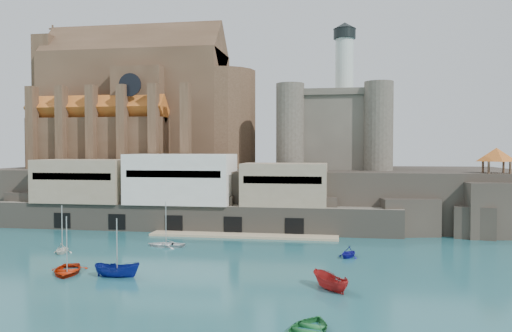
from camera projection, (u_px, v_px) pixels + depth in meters
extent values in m
plane|color=#1B5159|center=(201.00, 261.00, 61.77)|extent=(300.00, 300.00, 0.00)
cube|color=black|center=(254.00, 193.00, 101.05)|extent=(100.00, 34.00, 10.00)
cube|color=black|center=(34.00, 209.00, 90.94)|extent=(9.00, 5.00, 6.00)
cube|color=black|center=(116.00, 210.00, 88.37)|extent=(9.00, 5.00, 6.00)
cube|color=black|center=(209.00, 212.00, 85.64)|extent=(9.00, 5.00, 6.00)
cube|color=black|center=(308.00, 214.00, 82.91)|extent=(9.00, 5.00, 6.00)
cube|color=black|center=(408.00, 217.00, 80.34)|extent=(9.00, 5.00, 6.00)
cube|color=#6F6759|center=(191.00, 217.00, 85.17)|extent=(70.00, 6.00, 4.50)
cube|color=tan|center=(243.00, 235.00, 79.19)|extent=(30.00, 4.00, 0.40)
cube|color=black|center=(63.00, 220.00, 85.86)|extent=(3.00, 0.40, 2.60)
cube|color=black|center=(117.00, 222.00, 84.26)|extent=(3.00, 0.40, 2.60)
cube|color=black|center=(174.00, 223.00, 82.65)|extent=(3.00, 0.40, 2.60)
cube|color=black|center=(233.00, 225.00, 81.04)|extent=(3.00, 0.40, 2.60)
cube|color=black|center=(294.00, 226.00, 79.44)|extent=(3.00, 0.40, 2.60)
cube|color=gray|center=(84.00, 181.00, 89.15)|extent=(16.00, 9.00, 7.50)
cube|color=silver|center=(181.00, 179.00, 86.25)|extent=(18.00, 9.00, 8.50)
cube|color=gray|center=(285.00, 184.00, 83.38)|extent=(14.00, 8.00, 7.00)
cube|color=#4B3423|center=(136.00, 111.00, 106.60)|extent=(38.00, 14.00, 24.00)
cube|color=#4B3423|center=(135.00, 55.00, 106.18)|extent=(38.00, 13.01, 13.01)
cylinder|color=#4B3423|center=(222.00, 120.00, 103.62)|extent=(14.00, 14.00, 20.00)
cube|color=#4B3423|center=(153.00, 120.00, 106.03)|extent=(10.00, 20.00, 20.00)
cube|color=#4B3423|center=(97.00, 143.00, 98.12)|extent=(28.00, 5.00, 10.00)
cube|color=#4B3423|center=(136.00, 144.00, 116.86)|extent=(28.00, 5.00, 10.00)
cube|color=#B95B1F|center=(97.00, 110.00, 97.89)|extent=(28.00, 5.66, 5.66)
cube|color=#B95B1F|center=(136.00, 116.00, 116.63)|extent=(28.00, 5.66, 5.66)
cube|color=#4B3423|center=(54.00, 103.00, 109.58)|extent=(4.00, 10.00, 28.00)
cylinder|color=black|center=(130.00, 85.00, 93.93)|extent=(4.40, 0.30, 4.40)
cube|color=#4B3423|center=(32.00, 128.00, 96.98)|extent=(1.60, 2.20, 16.00)
cube|color=#4B3423|center=(62.00, 128.00, 95.99)|extent=(1.60, 2.20, 16.00)
cube|color=#4B3423|center=(92.00, 127.00, 94.99)|extent=(1.60, 2.20, 16.00)
cube|color=#4B3423|center=(122.00, 127.00, 93.99)|extent=(1.60, 2.20, 16.00)
cube|color=#4B3423|center=(154.00, 127.00, 93.00)|extent=(1.60, 2.20, 16.00)
cube|color=#4B3423|center=(186.00, 127.00, 92.00)|extent=(1.60, 2.20, 16.00)
cube|color=#4D473C|center=(334.00, 133.00, 99.05)|extent=(16.00, 16.00, 14.00)
cube|color=#4D473C|center=(334.00, 96.00, 98.79)|extent=(17.00, 17.00, 1.20)
cylinder|color=#4D473C|center=(290.00, 127.00, 92.40)|extent=(5.20, 5.20, 16.00)
cylinder|color=#4D473C|center=(379.00, 126.00, 89.83)|extent=(5.20, 5.20, 16.00)
cylinder|color=#4D473C|center=(297.00, 130.00, 108.19)|extent=(5.20, 5.20, 16.00)
cylinder|color=#4D473C|center=(372.00, 130.00, 105.62)|extent=(5.20, 5.20, 16.00)
cylinder|color=silver|center=(344.00, 69.00, 100.24)|extent=(3.60, 3.60, 12.00)
cylinder|color=black|center=(345.00, 34.00, 100.00)|extent=(4.40, 4.40, 2.00)
cone|color=black|center=(345.00, 26.00, 99.94)|extent=(4.60, 4.60, 1.40)
cube|color=black|center=(496.00, 208.00, 80.52)|extent=(12.00, 10.00, 8.70)
cube|color=black|center=(474.00, 222.00, 78.26)|extent=(6.00, 5.00, 5.00)
cube|color=#4B3423|center=(496.00, 180.00, 80.36)|extent=(4.20, 4.20, 0.30)
cylinder|color=#4B3423|center=(489.00, 172.00, 78.99)|extent=(0.36, 0.36, 3.20)
cylinder|color=#4B3423|center=(510.00, 172.00, 78.47)|extent=(0.36, 0.36, 3.20)
cylinder|color=#4B3423|center=(483.00, 171.00, 82.14)|extent=(0.36, 0.36, 3.20)
cylinder|color=#4B3423|center=(503.00, 171.00, 81.63)|extent=(0.36, 0.36, 3.20)
pyramid|color=#B95B1F|center=(496.00, 155.00, 80.21)|extent=(6.40, 6.40, 2.20)
imported|color=#AF2005|center=(67.00, 273.00, 55.84)|extent=(4.47, 2.70, 6.03)
imported|color=navy|center=(117.00, 277.00, 54.23)|extent=(2.04, 1.99, 5.11)
imported|color=silver|center=(62.00, 253.00, 66.50)|extent=(3.11, 2.16, 3.33)
imported|color=#A61D1C|center=(330.00, 289.00, 49.38)|extent=(2.69, 2.70, 5.04)
imported|color=silver|center=(166.00, 246.00, 71.23)|extent=(1.25, 3.94, 5.47)
imported|color=#151491|center=(348.00, 257.00, 64.02)|extent=(3.44, 2.95, 3.41)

